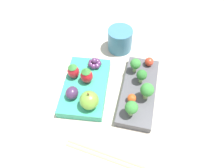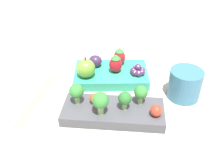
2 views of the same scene
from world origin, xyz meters
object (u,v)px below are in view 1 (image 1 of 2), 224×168
Objects in this scene: cherry_tomato_1 at (132,98)px; strawberry_1 at (87,75)px; plum at (72,93)px; strawberry_0 at (73,71)px; bento_box_savoury at (139,91)px; chopsticks_pair at (107,156)px; apple at (89,100)px; broccoli_floret_0 at (142,75)px; broccoli_floret_1 at (147,90)px; bento_box_fruit at (86,87)px; broccoli_floret_3 at (131,108)px; broccoli_floret_2 at (135,64)px; grape_cluster at (95,63)px; drinking_cup at (120,40)px; cherry_tomato_0 at (149,62)px.

cherry_tomato_1 is 0.14m from strawberry_1.
strawberry_0 is at bearing -161.86° from plum.
bento_box_savoury reaches higher than chopsticks_pair.
apple reaches higher than strawberry_1.
broccoli_floret_0 is 0.05m from broccoli_floret_1.
bento_box_savoury is 0.15m from bento_box_fruit.
broccoli_floret_3 reaches higher than bento_box_savoury.
plum is at bearing -47.25° from broccoli_floret_2.
broccoli_floret_2 is 0.12m from grape_cluster.
plum is (0.05, -0.19, -0.02)m from broccoli_floret_1.
drinking_cup reaches higher than broccoli_floret_2.
broccoli_floret_3 is 0.20m from strawberry_0.
plum is at bearing -104.72° from apple.
apple is (0.06, -0.14, -0.01)m from broccoli_floret_1.
bento_box_fruit is at bearing -70.88° from broccoli_floret_0.
broccoli_floret_0 reaches higher than plum.
bento_box_savoury is 0.15m from apple.
grape_cluster is (-0.02, -0.14, -0.02)m from broccoli_floret_0.
cherry_tomato_0 is 0.72× the size of plum.
broccoli_floret_1 is 0.07m from broccoli_floret_3.
broccoli_floret_2 is 0.05m from cherry_tomato_0.
broccoli_floret_3 is at bearing 7.49° from broccoli_floret_2.
apple is at bearing -34.67° from cherry_tomato_0.
strawberry_0 is at bearing -67.77° from broccoli_floret_2.
cherry_tomato_1 is at bearing -16.12° from bento_box_savoury.
bento_box_fruit is 8.21× the size of cherry_tomato_0.
cherry_tomato_0 is at bearing 145.33° from apple.
chopsticks_pair is (0.11, 0.08, -0.05)m from apple.
broccoli_floret_1 is 1.17× the size of broccoli_floret_2.
grape_cluster is 0.27m from chopsticks_pair.
broccoli_floret_0 reaches higher than grape_cluster.
broccoli_floret_2 is 0.17m from apple.
strawberry_1 is 0.06m from plum.
broccoli_floret_1 is 0.21m from strawberry_0.
plum is at bearing -133.19° from chopsticks_pair.
strawberry_0 reaches higher than cherry_tomato_1.
cherry_tomato_1 is (-0.04, -0.01, -0.02)m from broccoli_floret_3.
cherry_tomato_1 is (0.10, 0.01, -0.02)m from broccoli_floret_2.
broccoli_floret_3 is at bearing 92.09° from apple.
bento_box_savoury is 1.09× the size of bento_box_fruit.
cherry_tomato_0 is 0.45× the size of apple.
strawberry_0 is 0.96× the size of strawberry_1.
bento_box_fruit is 0.06m from plum.
broccoli_floret_2 is 0.58× the size of drinking_cup.
bento_box_savoury is 1.11× the size of chopsticks_pair.
plum reaches higher than bento_box_fruit.
apple is 1.13× the size of strawberry_0.
bento_box_fruit is 4.22× the size of strawberry_0.
broccoli_floret_0 is at bearing 109.12° from bento_box_fruit.
bento_box_fruit is 3.92× the size of broccoli_floret_1.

